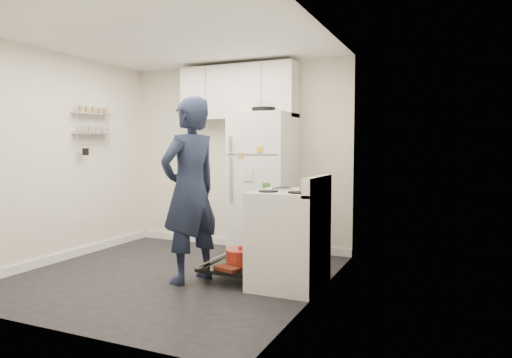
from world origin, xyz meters
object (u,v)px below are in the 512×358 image
at_px(open_oven_door, 237,261).
at_px(electric_range, 288,239).
at_px(refrigerator, 264,184).
at_px(person, 190,190).

bearing_deg(open_oven_door, electric_range, 0.07).
bearing_deg(refrigerator, person, -100.01).
height_order(electric_range, person, person).
bearing_deg(person, refrigerator, -171.78).
distance_m(open_oven_door, refrigerator, 1.32).
xyz_separation_m(open_oven_door, person, (-0.41, -0.26, 0.75)).
bearing_deg(open_oven_door, refrigerator, 98.60).
height_order(electric_range, open_oven_door, electric_range).
relative_size(refrigerator, person, 1.00).
xyz_separation_m(refrigerator, person, (-0.24, -1.36, 0.03)).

